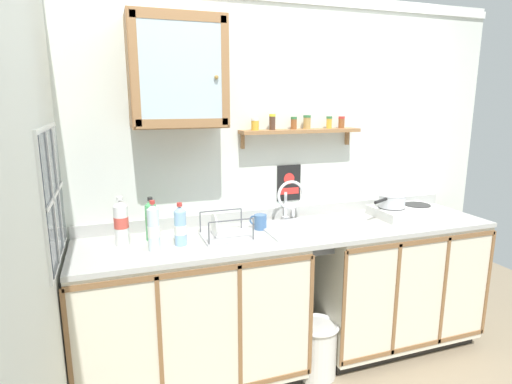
# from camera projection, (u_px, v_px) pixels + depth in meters

# --- Properties ---
(back_wall) EXTENTS (3.41, 0.07, 2.49)m
(back_wall) POSITION_uv_depth(u_px,v_px,m) (278.00, 178.00, 2.99)
(back_wall) COLOR silver
(back_wall) RESTS_ON ground
(side_wall_left) EXTENTS (0.05, 3.43, 2.49)m
(side_wall_left) POSITION_uv_depth(u_px,v_px,m) (33.00, 243.00, 1.66)
(side_wall_left) COLOR silver
(side_wall_left) RESTS_ON ground
(lower_cabinet_run) EXTENTS (1.38, 0.61, 0.94)m
(lower_cabinet_run) POSITION_uv_depth(u_px,v_px,m) (191.00, 317.00, 2.63)
(lower_cabinet_run) COLOR black
(lower_cabinet_run) RESTS_ON ground
(lower_cabinet_run_right) EXTENTS (1.21, 0.61, 0.94)m
(lower_cabinet_run_right) POSITION_uv_depth(u_px,v_px,m) (392.00, 283.00, 3.11)
(lower_cabinet_run_right) COLOR black
(lower_cabinet_run_right) RESTS_ON ground
(countertop) EXTENTS (2.77, 0.63, 0.03)m
(countertop) POSITION_uv_depth(u_px,v_px,m) (296.00, 232.00, 2.75)
(countertop) COLOR #B2B2AD
(countertop) RESTS_ON lower_cabinet_run
(backsplash) EXTENTS (2.77, 0.02, 0.08)m
(backsplash) POSITION_uv_depth(u_px,v_px,m) (279.00, 213.00, 3.01)
(backsplash) COLOR #B2B2AD
(backsplash) RESTS_ON countertop
(sink) EXTENTS (0.55, 0.47, 0.43)m
(sink) POSITION_uv_depth(u_px,v_px,m) (302.00, 230.00, 2.81)
(sink) COLOR silver
(sink) RESTS_ON countertop
(hot_plate_stove) EXTENTS (0.47, 0.32, 0.07)m
(hot_plate_stove) POSITION_uv_depth(u_px,v_px,m) (406.00, 212.00, 3.07)
(hot_plate_stove) COLOR silver
(hot_plate_stove) RESTS_ON countertop
(saucepan) EXTENTS (0.32, 0.22, 0.09)m
(saucepan) POSITION_uv_depth(u_px,v_px,m) (392.00, 200.00, 3.03)
(saucepan) COLOR silver
(saucepan) RESTS_ON hot_plate_stove
(bottle_water_blue_0) EXTENTS (0.07, 0.07, 0.25)m
(bottle_water_blue_0) POSITION_uv_depth(u_px,v_px,m) (180.00, 226.00, 2.44)
(bottle_water_blue_0) COLOR #8CB7E0
(bottle_water_blue_0) RESTS_ON countertop
(bottle_opaque_white_1) EXTENTS (0.08, 0.08, 0.29)m
(bottle_opaque_white_1) POSITION_uv_depth(u_px,v_px,m) (121.00, 222.00, 2.44)
(bottle_opaque_white_1) COLOR white
(bottle_opaque_white_1) RESTS_ON countertop
(bottle_soda_green_2) EXTENTS (0.07, 0.07, 0.27)m
(bottle_soda_green_2) POSITION_uv_depth(u_px,v_px,m) (151.00, 220.00, 2.53)
(bottle_soda_green_2) COLOR #4CB266
(bottle_soda_green_2) RESTS_ON countertop
(bottle_water_clear_3) EXTENTS (0.07, 0.07, 0.29)m
(bottle_water_clear_3) POSITION_uv_depth(u_px,v_px,m) (154.00, 228.00, 2.36)
(bottle_water_clear_3) COLOR silver
(bottle_water_clear_3) RESTS_ON countertop
(dish_rack) EXTENTS (0.30, 0.26, 0.16)m
(dish_rack) POSITION_uv_depth(u_px,v_px,m) (224.00, 234.00, 2.59)
(dish_rack) COLOR #B2B2B7
(dish_rack) RESTS_ON countertop
(mug) EXTENTS (0.10, 0.10, 0.10)m
(mug) POSITION_uv_depth(u_px,v_px,m) (260.00, 222.00, 2.76)
(mug) COLOR #3F6699
(mug) RESTS_ON countertop
(wall_cabinet) EXTENTS (0.55, 0.33, 0.64)m
(wall_cabinet) POSITION_uv_depth(u_px,v_px,m) (177.00, 72.00, 2.44)
(wall_cabinet) COLOR #996B42
(spice_shelf) EXTENTS (0.86, 0.14, 0.23)m
(spice_shelf) POSITION_uv_depth(u_px,v_px,m) (300.00, 129.00, 2.87)
(spice_shelf) COLOR #996B42
(warning_sign) EXTENTS (0.18, 0.01, 0.26)m
(warning_sign) POSITION_uv_depth(u_px,v_px,m) (289.00, 183.00, 2.99)
(warning_sign) COLOR black
(window) EXTENTS (0.03, 0.69, 0.68)m
(window) POSITION_uv_depth(u_px,v_px,m) (52.00, 195.00, 2.08)
(window) COLOR #262D38
(trash_bin) EXTENTS (0.29, 0.29, 0.37)m
(trash_bin) POSITION_uv_depth(u_px,v_px,m) (317.00, 348.00, 2.78)
(trash_bin) COLOR silver
(trash_bin) RESTS_ON ground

